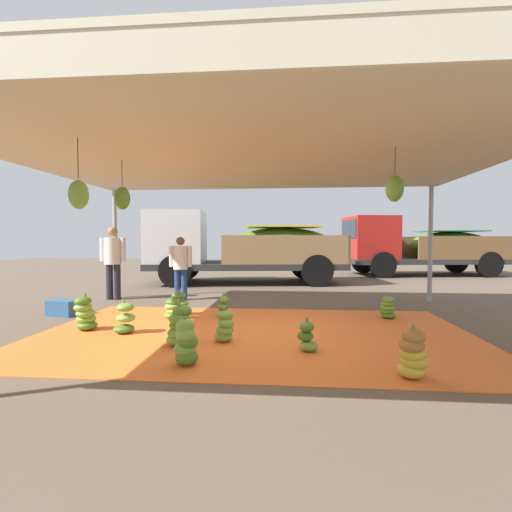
{
  "coord_description": "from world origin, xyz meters",
  "views": [
    {
      "loc": [
        0.52,
        -5.68,
        1.44
      ],
      "look_at": [
        -0.2,
        2.52,
        1.1
      ],
      "focal_mm": 26.22,
      "sensor_mm": 36.0,
      "label": 1
    }
  ],
  "objects_px": {
    "banana_bunch_4": "(413,355)",
    "banana_bunch_9": "(186,343)",
    "banana_bunch_6": "(223,308)",
    "banana_bunch_8": "(388,308)",
    "banana_bunch_5": "(179,305)",
    "banana_bunch_7": "(225,327)",
    "cargo_truck_far": "(417,246)",
    "cargo_truck_main": "(240,247)",
    "banana_bunch_1": "(125,319)",
    "crate_0": "(64,308)",
    "worker_0": "(113,257)",
    "banana_bunch_2": "(179,327)",
    "banana_bunch_10": "(307,337)",
    "banana_bunch_3": "(174,309)",
    "worker_1": "(181,263)",
    "banana_bunch_0": "(85,314)"
  },
  "relations": [
    {
      "from": "banana_bunch_2",
      "to": "banana_bunch_5",
      "type": "relative_size",
      "value": 1.19
    },
    {
      "from": "banana_bunch_4",
      "to": "banana_bunch_6",
      "type": "height_order",
      "value": "banana_bunch_4"
    },
    {
      "from": "banana_bunch_2",
      "to": "banana_bunch_3",
      "type": "height_order",
      "value": "banana_bunch_2"
    },
    {
      "from": "banana_bunch_2",
      "to": "worker_0",
      "type": "distance_m",
      "value": 4.76
    },
    {
      "from": "banana_bunch_10",
      "to": "worker_1",
      "type": "xyz_separation_m",
      "value": [
        -2.83,
        3.93,
        0.71
      ]
    },
    {
      "from": "cargo_truck_main",
      "to": "banana_bunch_0",
      "type": "bearing_deg",
      "value": -103.02
    },
    {
      "from": "banana_bunch_3",
      "to": "banana_bunch_4",
      "type": "height_order",
      "value": "banana_bunch_4"
    },
    {
      "from": "banana_bunch_10",
      "to": "cargo_truck_main",
      "type": "distance_m",
      "value": 7.99
    },
    {
      "from": "banana_bunch_5",
      "to": "banana_bunch_7",
      "type": "relative_size",
      "value": 1.0
    },
    {
      "from": "banana_bunch_1",
      "to": "banana_bunch_6",
      "type": "distance_m",
      "value": 1.81
    },
    {
      "from": "banana_bunch_3",
      "to": "banana_bunch_4",
      "type": "distance_m",
      "value": 4.28
    },
    {
      "from": "banana_bunch_9",
      "to": "crate_0",
      "type": "xyz_separation_m",
      "value": [
        -3.13,
        2.61,
        -0.11
      ]
    },
    {
      "from": "banana_bunch_4",
      "to": "worker_0",
      "type": "xyz_separation_m",
      "value": [
        -5.54,
        4.78,
        0.77
      ]
    },
    {
      "from": "cargo_truck_main",
      "to": "banana_bunch_2",
      "type": "bearing_deg",
      "value": -88.75
    },
    {
      "from": "banana_bunch_3",
      "to": "banana_bunch_6",
      "type": "relative_size",
      "value": 1.06
    },
    {
      "from": "banana_bunch_2",
      "to": "banana_bunch_6",
      "type": "bearing_deg",
      "value": 81.46
    },
    {
      "from": "cargo_truck_far",
      "to": "banana_bunch_3",
      "type": "bearing_deg",
      "value": -128.27
    },
    {
      "from": "banana_bunch_2",
      "to": "worker_1",
      "type": "relative_size",
      "value": 0.38
    },
    {
      "from": "banana_bunch_9",
      "to": "worker_1",
      "type": "bearing_deg",
      "value": 107.09
    },
    {
      "from": "banana_bunch_3",
      "to": "banana_bunch_5",
      "type": "bearing_deg",
      "value": 91.71
    },
    {
      "from": "banana_bunch_4",
      "to": "worker_0",
      "type": "height_order",
      "value": "worker_0"
    },
    {
      "from": "banana_bunch_3",
      "to": "worker_1",
      "type": "bearing_deg",
      "value": 103.17
    },
    {
      "from": "banana_bunch_0",
      "to": "banana_bunch_9",
      "type": "xyz_separation_m",
      "value": [
        2.06,
        -1.49,
        -0.0
      ]
    },
    {
      "from": "banana_bunch_7",
      "to": "banana_bunch_10",
      "type": "xyz_separation_m",
      "value": [
        1.14,
        -0.33,
        -0.03
      ]
    },
    {
      "from": "banana_bunch_3",
      "to": "cargo_truck_main",
      "type": "distance_m",
      "value": 6.04
    },
    {
      "from": "banana_bunch_8",
      "to": "cargo_truck_far",
      "type": "distance_m",
      "value": 9.64
    },
    {
      "from": "cargo_truck_far",
      "to": "worker_0",
      "type": "xyz_separation_m",
      "value": [
        -9.54,
        -7.21,
        -0.18
      ]
    },
    {
      "from": "banana_bunch_6",
      "to": "worker_0",
      "type": "height_order",
      "value": "worker_0"
    },
    {
      "from": "banana_bunch_3",
      "to": "banana_bunch_8",
      "type": "height_order",
      "value": "banana_bunch_8"
    },
    {
      "from": "banana_bunch_2",
      "to": "banana_bunch_1",
      "type": "bearing_deg",
      "value": 150.63
    },
    {
      "from": "banana_bunch_2",
      "to": "banana_bunch_5",
      "type": "bearing_deg",
      "value": 106.8
    },
    {
      "from": "banana_bunch_1",
      "to": "banana_bunch_8",
      "type": "xyz_separation_m",
      "value": [
        4.33,
        1.47,
        -0.02
      ]
    },
    {
      "from": "cargo_truck_main",
      "to": "worker_0",
      "type": "distance_m",
      "value": 4.62
    },
    {
      "from": "banana_bunch_10",
      "to": "worker_1",
      "type": "distance_m",
      "value": 4.9
    },
    {
      "from": "banana_bunch_5",
      "to": "cargo_truck_far",
      "type": "relative_size",
      "value": 0.08
    },
    {
      "from": "banana_bunch_5",
      "to": "cargo_truck_main",
      "type": "xyz_separation_m",
      "value": [
        0.45,
        5.56,
        1.02
      ]
    },
    {
      "from": "banana_bunch_9",
      "to": "worker_0",
      "type": "xyz_separation_m",
      "value": [
        -3.08,
        4.57,
        0.77
      ]
    },
    {
      "from": "banana_bunch_6",
      "to": "banana_bunch_9",
      "type": "height_order",
      "value": "banana_bunch_9"
    },
    {
      "from": "banana_bunch_4",
      "to": "banana_bunch_9",
      "type": "xyz_separation_m",
      "value": [
        -2.46,
        0.21,
        0.0
      ]
    },
    {
      "from": "banana_bunch_0",
      "to": "worker_1",
      "type": "xyz_separation_m",
      "value": [
        0.64,
        3.12,
        0.63
      ]
    },
    {
      "from": "banana_bunch_1",
      "to": "cargo_truck_far",
      "type": "xyz_separation_m",
      "value": [
        7.8,
        10.42,
        0.98
      ]
    },
    {
      "from": "banana_bunch_0",
      "to": "banana_bunch_2",
      "type": "relative_size",
      "value": 1.0
    },
    {
      "from": "banana_bunch_0",
      "to": "banana_bunch_9",
      "type": "relative_size",
      "value": 1.04
    },
    {
      "from": "worker_1",
      "to": "banana_bunch_8",
      "type": "bearing_deg",
      "value": -22.03
    },
    {
      "from": "crate_0",
      "to": "banana_bunch_2",
      "type": "bearing_deg",
      "value": -33.07
    },
    {
      "from": "banana_bunch_6",
      "to": "banana_bunch_8",
      "type": "height_order",
      "value": "banana_bunch_8"
    },
    {
      "from": "banana_bunch_4",
      "to": "cargo_truck_main",
      "type": "distance_m",
      "value": 9.12
    },
    {
      "from": "banana_bunch_3",
      "to": "banana_bunch_10",
      "type": "relative_size",
      "value": 1.12
    },
    {
      "from": "banana_bunch_3",
      "to": "banana_bunch_9",
      "type": "height_order",
      "value": "banana_bunch_9"
    },
    {
      "from": "banana_bunch_4",
      "to": "worker_0",
      "type": "distance_m",
      "value": 7.36
    }
  ]
}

